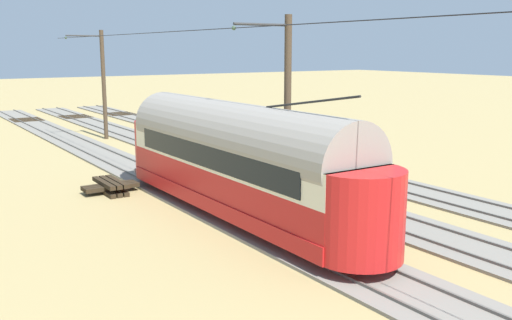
{
  "coord_description": "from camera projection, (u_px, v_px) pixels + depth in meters",
  "views": [
    {
      "loc": [
        15.18,
        22.69,
        6.2
      ],
      "look_at": [
        4.03,
        5.72,
        2.31
      ],
      "focal_mm": 40.6,
      "sensor_mm": 36.0,
      "label": 1
    }
  ],
  "objects": [
    {
      "name": "vintage_streetcar",
      "position": [
        236.0,
        158.0,
        21.32
      ],
      "size": [
        2.65,
        15.62,
        4.81
      ],
      "color": "red",
      "rests_on": "ground"
    },
    {
      "name": "catenary_pole_mid_near",
      "position": [
        286.0,
        110.0,
        22.37
      ],
      "size": [
        2.63,
        0.28,
        7.5
      ],
      "color": "#423323",
      "rests_on": "ground"
    },
    {
      "name": "track_streetcar_siding",
      "position": [
        325.0,
        168.0,
        30.53
      ],
      "size": [
        2.8,
        80.0,
        0.18
      ],
      "color": "slate",
      "rests_on": "ground"
    },
    {
      "name": "track_third_siding",
      "position": [
        178.0,
        189.0,
        25.92
      ],
      "size": [
        2.8,
        80.0,
        0.18
      ],
      "color": "slate",
      "rests_on": "ground"
    },
    {
      "name": "spare_tie_stack",
      "position": [
        110.0,
        186.0,
        25.43
      ],
      "size": [
        2.4,
        2.4,
        0.54
      ],
      "color": "#2D2316",
      "rests_on": "ground"
    },
    {
      "name": "catenary_pole_foreground",
      "position": [
        103.0,
        83.0,
        39.96
      ],
      "size": [
        2.63,
        0.28,
        7.5
      ],
      "color": "#423323",
      "rests_on": "ground"
    },
    {
      "name": "ground_plane",
      "position": [
        261.0,
        180.0,
        27.98
      ],
      "size": [
        220.0,
        220.0,
        0.0
      ],
      "primitive_type": "plane",
      "color": "#9E8956"
    },
    {
      "name": "track_adjacent_siding",
      "position": [
        257.0,
        177.0,
        28.22
      ],
      "size": [
        2.8,
        80.0,
        0.18
      ],
      "color": "slate",
      "rests_on": "ground"
    },
    {
      "name": "overhead_wire_run",
      "position": [
        477.0,
        14.0,
        12.33
      ],
      "size": [
        2.42,
        68.3,
        0.18
      ],
      "color": "black",
      "rests_on": "ground"
    }
  ]
}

